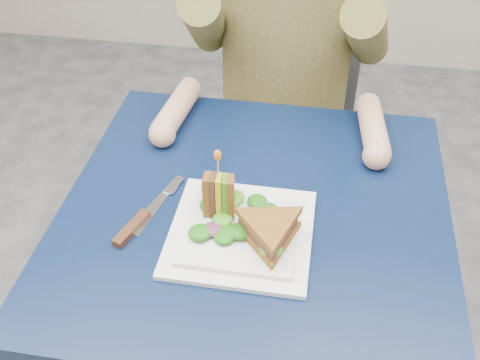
% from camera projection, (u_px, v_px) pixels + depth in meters
% --- Properties ---
extents(table, '(0.75, 0.75, 0.73)m').
position_uv_depth(table, '(254.00, 236.00, 1.14)').
color(table, black).
rests_on(table, ground).
extents(chair, '(0.42, 0.40, 0.93)m').
position_uv_depth(chair, '(285.00, 107.00, 1.71)').
color(chair, '#47474C').
rests_on(chair, ground).
extents(diner, '(0.54, 0.59, 0.74)m').
position_uv_depth(diner, '(289.00, 3.00, 1.38)').
color(diner, brown).
rests_on(diner, chair).
extents(plate, '(0.26, 0.26, 0.02)m').
position_uv_depth(plate, '(241.00, 231.00, 1.03)').
color(plate, white).
rests_on(plate, table).
extents(sandwich_flat, '(0.20, 0.20, 0.05)m').
position_uv_depth(sandwich_flat, '(269.00, 231.00, 0.98)').
color(sandwich_flat, brown).
rests_on(sandwich_flat, plate).
extents(sandwich_upright, '(0.08, 0.13, 0.13)m').
position_uv_depth(sandwich_upright, '(219.00, 194.00, 1.04)').
color(sandwich_upright, brown).
rests_on(sandwich_upright, plate).
extents(fork, '(0.06, 0.18, 0.01)m').
position_uv_depth(fork, '(158.00, 206.00, 1.09)').
color(fork, silver).
rests_on(fork, table).
extents(knife, '(0.09, 0.22, 0.02)m').
position_uv_depth(knife, '(138.00, 222.00, 1.05)').
color(knife, silver).
rests_on(knife, table).
extents(toothpick, '(0.01, 0.01, 0.06)m').
position_uv_depth(toothpick, '(218.00, 168.00, 1.00)').
color(toothpick, tan).
rests_on(toothpick, sandwich_upright).
extents(toothpick_frill, '(0.01, 0.01, 0.02)m').
position_uv_depth(toothpick_frill, '(218.00, 155.00, 0.98)').
color(toothpick_frill, orange).
rests_on(toothpick_frill, sandwich_upright).
extents(lettuce_spill, '(0.15, 0.13, 0.02)m').
position_uv_depth(lettuce_spill, '(244.00, 220.00, 1.02)').
color(lettuce_spill, '#337A14').
rests_on(lettuce_spill, plate).
extents(onion_ring, '(0.04, 0.04, 0.02)m').
position_uv_depth(onion_ring, '(249.00, 220.00, 1.02)').
color(onion_ring, '#9E4C7A').
rests_on(onion_ring, plate).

